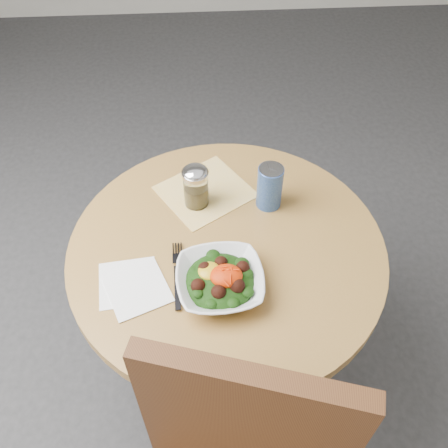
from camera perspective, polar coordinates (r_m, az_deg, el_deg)
The scene contains 8 objects.
ground at distance 2.05m, azimuth 0.22°, elevation -15.79°, with size 6.00×6.00×0.00m, color #2D2D2F.
table at distance 1.57m, azimuth 0.28°, elevation -7.03°, with size 0.90×0.90×0.75m.
cloth_napkin at distance 1.56m, azimuth -2.16°, elevation 3.73°, with size 0.25×0.23×0.00m, color orange.
paper_napkins at distance 1.35m, azimuth -10.38°, elevation -6.98°, with size 0.21×0.21×0.00m.
salad_bowl at distance 1.30m, azimuth -0.45°, elevation -6.50°, with size 0.24×0.24×0.09m.
fork at distance 1.35m, azimuth -5.35°, elevation -5.55°, with size 0.03×0.22×0.00m.
spice_shaker at distance 1.48m, azimuth -3.23°, elevation 4.30°, with size 0.08×0.08×0.14m.
beverage_can at distance 1.48m, azimuth 5.24°, elevation 4.28°, with size 0.08×0.08×0.15m.
Camera 1 is at (-0.06, -0.89, 1.85)m, focal length 40.00 mm.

